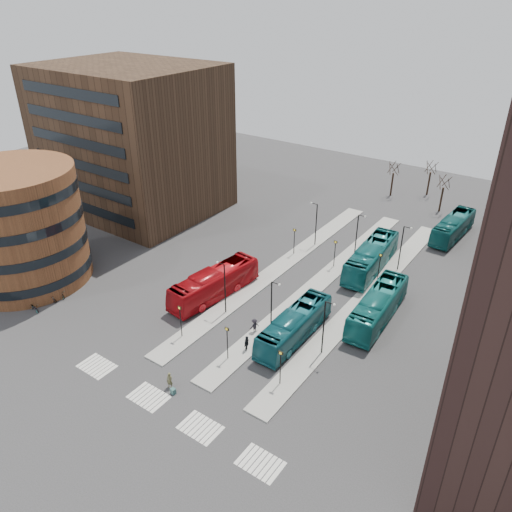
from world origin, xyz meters
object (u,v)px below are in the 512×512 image
Objects in this scene: teal_bus_a at (294,325)px; teal_bus_c at (378,306)px; commuter_c at (254,326)px; bicycle_near at (34,308)px; teal_bus_d at (453,227)px; bicycle_far at (61,294)px; commuter_a at (197,294)px; traveller at (170,380)px; teal_bus_b at (371,257)px; commuter_b at (247,344)px; bicycle_mid at (51,299)px; red_bus at (214,283)px; suitcase at (173,391)px.

teal_bus_a is 9.74m from teal_bus_c.
commuter_c is 24.79m from bicycle_near.
bicycle_far is at bearing -124.19° from teal_bus_d.
traveller is at bearing 116.50° from commuter_a.
teal_bus_b reaches higher than teal_bus_c.
commuter_c is at bearing 7.39° from commuter_b.
bicycle_near is at bearing 165.32° from bicycle_mid.
commuter_c reaches higher than commuter_a.
commuter_c is (-10.13, -34.69, -0.76)m from teal_bus_d.
red_bus reaches higher than traveller.
teal_bus_a is 28.10m from bicycle_mid.
teal_bus_a is 0.99× the size of teal_bus_d.
suitcase is 16.13m from red_bus.
traveller reaches higher than bicycle_far.
suitcase is 0.37× the size of bicycle_mid.
teal_bus_b is at bearing 88.97° from suitcase.
red_bus is at bearing -128.68° from commuter_a.
teal_bus_a is 6.86× the size of commuter_c.
commuter_b reaches higher than bicycle_far.
commuter_c is (-4.43, -19.19, -0.95)m from teal_bus_b.
commuter_c is (-9.44, -9.53, -0.86)m from teal_bus_c.
suitcase is 0.05× the size of teal_bus_c.
teal_bus_b is at bearing -36.27° from bicycle_near.
teal_bus_c is 35.98m from bicycle_far.
teal_bus_c is at bearing -66.40° from teal_bus_b.
teal_bus_d is at bearing 85.30° from teal_bus_c.
bicycle_mid is at bearing 5.15° from bicycle_near.
red_bus reaches higher than commuter_b.
teal_bus_c is at bearing -47.63° from commuter_b.
teal_bus_d is 47.16m from traveller.
commuter_b is 1.16× the size of bicycle_mid.
commuter_b is (2.60, 8.11, 0.06)m from traveller.
bicycle_near is at bearing 95.33° from commuter_b.
red_bus is 11.75m from teal_bus_a.
teal_bus_c is 20.22m from commuter_a.
commuter_b is at bearing -65.69° from bicycle_near.
teal_bus_c is 37.75m from bicycle_near.
teal_bus_a is at bearing -45.47° from commuter_b.
bicycle_far is (-26.07, -9.07, -1.09)m from teal_bus_a.
teal_bus_b is 7.74× the size of commuter_c.
traveller is at bearing -59.36° from red_bus.
red_bus is at bearing 172.45° from teal_bus_a.
bicycle_near is at bearing -172.61° from suitcase.
teal_bus_a is 6.17× the size of bicycle_far.
red_bus is 18.44m from teal_bus_c.
commuter_a is 0.90× the size of bicycle_near.
red_bus is 20.13m from bicycle_near.
teal_bus_a is at bearing -95.67° from teal_bus_b.
bicycle_far is (0.00, 1.34, 0.03)m from bicycle_mid.
bicycle_mid is (0.00, 2.13, -0.01)m from bicycle_near.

